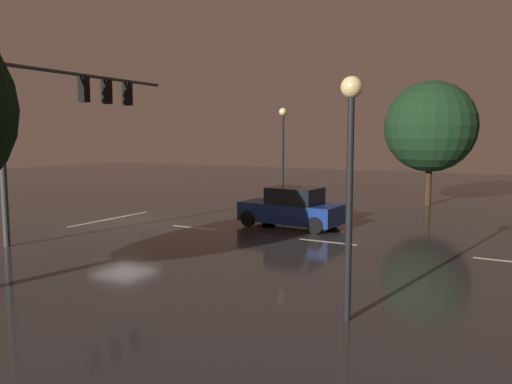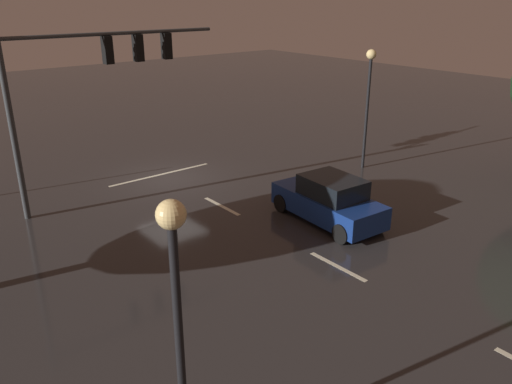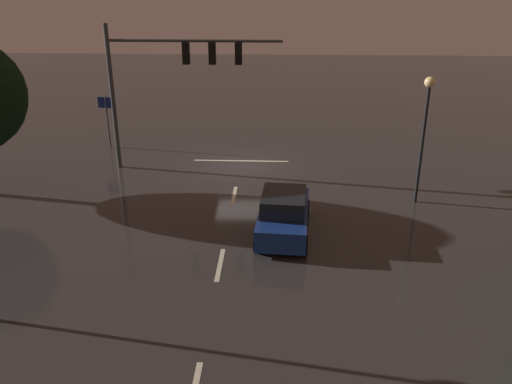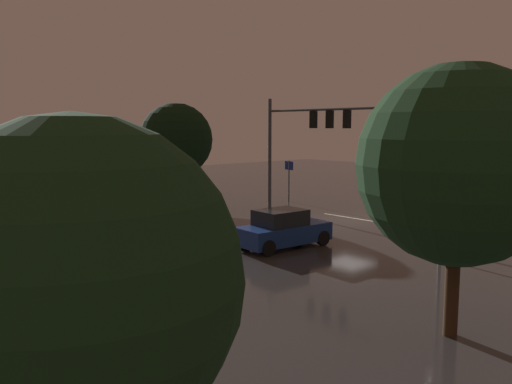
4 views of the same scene
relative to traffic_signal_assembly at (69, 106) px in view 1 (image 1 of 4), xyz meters
The scene contains 10 objects.
ground_plane 5.95m from the traffic_signal_assembly, behind, with size 80.00×80.00×0.00m, color #2D2B2B.
traffic_signal_assembly is the anchor object (origin of this frame).
lane_dash_far 6.93m from the traffic_signal_assembly, 131.69° to the left, with size 2.20×0.16×0.01m, color beige.
lane_dash_mid 11.27m from the traffic_signal_assembly, 108.42° to the left, with size 2.20×0.16×0.01m, color beige.
lane_dash_near 16.67m from the traffic_signal_assembly, 101.58° to the left, with size 2.20×0.16×0.01m, color beige.
stop_bar 6.05m from the traffic_signal_assembly, 159.63° to the right, with size 5.00×0.16×0.01m, color beige.
car_approaching 9.84m from the traffic_signal_assembly, 127.08° to the left, with size 2.16×4.47×1.70m.
street_lamp_left_kerb 11.84m from the traffic_signal_assembly, 160.72° to the left, with size 0.44×0.44×5.40m.
street_lamp_right_kerb 13.47m from the traffic_signal_assembly, 72.40° to the left, with size 0.44×0.44×5.02m.
tree_left_far 18.77m from the traffic_signal_assembly, 144.41° to the left, with size 5.03×5.03×6.91m.
Camera 1 is at (17.02, 16.41, 3.81)m, focal length 35.21 mm.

